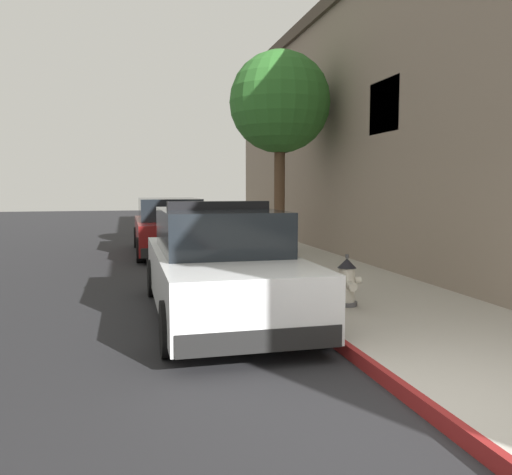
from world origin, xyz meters
name	(u,v)px	position (x,y,z in m)	size (l,w,h in m)	color
ground_plane	(35,270)	(-4.56, 10.00, -0.10)	(31.23, 60.00, 0.20)	#232326
sidewalk_pavement	(276,255)	(1.44, 10.00, 0.07)	(2.88, 60.00, 0.15)	#ADA89E
curb_painted_edge	(221,257)	(-0.04, 10.00, 0.07)	(0.08, 60.00, 0.15)	maroon
police_cruiser	(220,266)	(-1.10, 4.10, 0.74)	(1.94, 4.84, 1.68)	white
parked_car_silver_ahead	(170,227)	(-1.21, 11.71, 0.74)	(1.94, 4.84, 1.56)	maroon
fire_hydrant	(347,282)	(0.72, 3.67, 0.50)	(0.44, 0.40, 0.76)	#4C4C51
street_tree	(280,103)	(1.48, 9.79, 4.01)	(2.58, 2.58, 5.19)	brown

